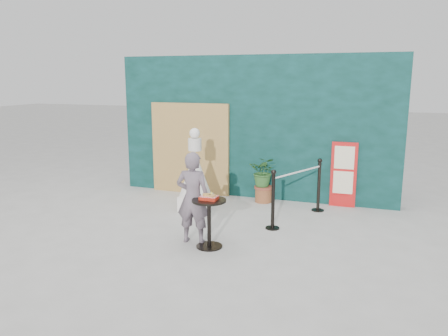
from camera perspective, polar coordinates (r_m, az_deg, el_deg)
ground at (r=6.77m, az=-3.39°, el=-10.28°), size 60.00×60.00×0.00m
back_wall at (r=9.32m, az=3.96°, el=5.31°), size 6.00×0.30×3.00m
bamboo_fence at (r=9.66m, az=-4.46°, el=2.52°), size 1.80×0.08×2.00m
woman at (r=6.75m, az=-4.08°, el=-3.91°), size 0.55×0.39×1.44m
menu_board at (r=8.96m, az=15.34°, el=-0.86°), size 0.50×0.07×1.30m
statue at (r=8.44m, az=-3.78°, el=-1.19°), size 0.63×0.63×1.60m
cafe_table at (r=6.61m, az=-1.96°, el=-6.24°), size 0.52×0.52×0.75m
food_basket at (r=6.53m, az=-1.95°, el=-3.82°), size 0.26×0.19×0.11m
planter at (r=9.02m, az=5.21°, el=-1.02°), size 0.56×0.49×0.96m
stanchion_barrier at (r=8.00m, az=9.56°, el=-3.22°), size 0.84×1.54×1.03m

